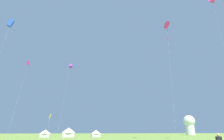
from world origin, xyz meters
The scene contains 10 objects.
kite_blue_box centered at (-21.55, 33.08, 23.43)m, with size 2.79×2.49×24.36m.
kite_magenta_delta centered at (25.95, 29.39, 33.77)m, with size 3.14×3.04×35.07m.
kite_magenta_parafoil centered at (16.14, 36.05, 29.53)m, with size 3.11×4.36×30.23m.
kite_purple_delta centered at (-9.34, 52.47, 21.45)m, with size 2.96×1.98×22.28m.
kite_magenta_box centered at (-22.35, 55.33, 22.42)m, with size 2.58×2.26×23.25m.
kite_yellow_diamond centered at (-14.13, 55.93, 6.12)m, with size 0.63×3.21×7.02m.
festival_tent_center centered at (-16.27, 66.88, 1.38)m, with size 3.84×3.84×2.49m.
festival_tent_left centered at (-8.44, 66.88, 1.74)m, with size 4.84×4.84×3.15m.
festival_tent_right centered at (1.30, 66.88, 1.31)m, with size 3.63×3.63×2.36m.
observatory_dome centered at (58.77, 95.93, 6.01)m, with size 6.40×6.40×10.80m.
Camera 1 is at (-7.79, -5.25, 1.86)m, focal length 30.38 mm.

